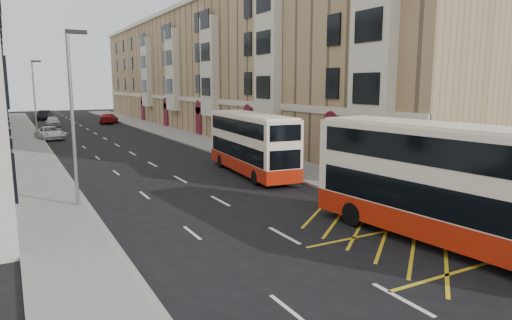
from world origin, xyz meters
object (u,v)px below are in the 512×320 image
street_lamp_near (73,109)px  street_lamp_far (35,95)px  car_red (109,118)px  white_van (50,133)px  double_decker_rear (251,144)px  pedestrian_far (396,191)px  double_decker_front (449,185)px  car_dark (45,115)px  car_silver (53,122)px

street_lamp_near → street_lamp_far: same height
street_lamp_far → car_red: street_lamp_far is taller
street_lamp_far → white_van: bearing=8.0°
double_decker_rear → white_van: double_decker_rear is taller
car_red → pedestrian_far: bearing=112.6°
double_decker_front → double_decker_rear: 14.98m
street_lamp_far → white_van: (1.15, 0.16, -3.96)m
street_lamp_near → car_dark: (2.68, 59.43, -3.86)m
street_lamp_far → double_decker_front: 43.13m
car_silver → double_decker_rear: bearing=-76.6°
street_lamp_far → car_dark: size_ratio=1.69×
double_decker_rear → car_red: double_decker_rear is taller
car_silver → pedestrian_far: bearing=-77.0°
street_lamp_near → car_silver: 45.45m
street_lamp_near → pedestrian_far: 15.20m
street_lamp_far → double_decker_rear: 28.95m
double_decker_rear → white_van: size_ratio=2.04×
street_lamp_near → double_decker_front: size_ratio=0.72×
white_van → car_silver: (1.56, 15.04, 0.06)m
pedestrian_far → white_van: size_ratio=0.31×
pedestrian_far → car_dark: bearing=-47.1°
double_decker_front → street_lamp_near: bearing=127.6°
street_lamp_near → car_dark: 59.61m
street_lamp_far → double_decker_rear: bearing=-67.7°
white_van → car_silver: 15.12m
double_decker_front → car_silver: bearing=92.6°
street_lamp_far → car_silver: (2.71, 15.20, -3.90)m
white_van → car_red: car_red is taller
double_decker_rear → car_dark: bearing=103.9°
white_van → double_decker_rear: bearing=-78.8°
white_van → car_red: 19.71m
white_van → car_silver: car_silver is taller
pedestrian_far → car_dark: 67.66m
pedestrian_far → white_van: pedestrian_far is taller
street_lamp_near → pedestrian_far: street_lamp_near is taller
pedestrian_far → car_dark: (-10.02, 66.91, -0.13)m
street_lamp_far → double_decker_front: (10.93, -41.65, -2.42)m
car_silver → car_dark: car_dark is taller
white_van → pedestrian_far: bearing=-81.8°
double_decker_rear → pedestrian_far: 11.00m
double_decker_front → white_van: 42.97m
double_decker_rear → car_dark: 56.72m
pedestrian_far → car_red: 55.03m
car_silver → car_red: bearing=18.7°
white_van → car_red: (9.38, 17.34, 0.06)m
pedestrian_far → car_silver: (-9.99, 52.68, -0.17)m
street_lamp_far → pedestrian_far: street_lamp_far is taller
car_silver → car_dark: 14.23m
double_decker_front → car_silver: 57.46m
street_lamp_far → car_red: (10.53, 17.50, -3.90)m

